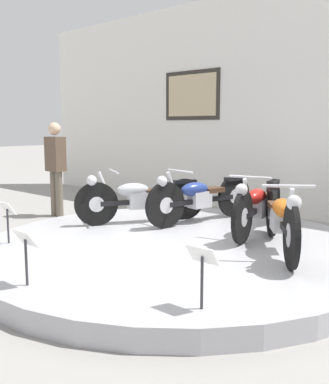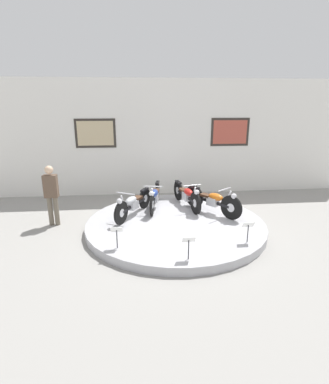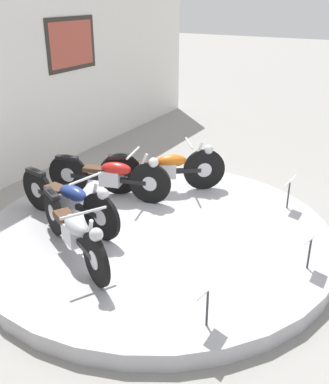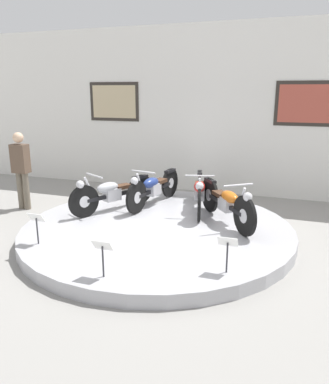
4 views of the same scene
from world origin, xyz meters
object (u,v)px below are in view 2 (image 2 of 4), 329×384
Objects in this scene: motorcycle_orange at (213,200)px; info_placard_front_left at (117,233)px; motorcycle_silver at (133,203)px; motorcycle_red at (187,195)px; info_placard_front_centre at (189,243)px; info_placard_front_right at (248,227)px; visitor_standing at (51,192)px; motorcycle_blue at (155,196)px.

info_placard_front_left is at bearing -143.99° from motorcycle_orange.
motorcycle_red is at bearing 20.60° from motorcycle_silver.
motorcycle_orange is at bearing 65.82° from info_placard_front_centre.
info_placard_front_centre is 1.00× the size of info_placard_front_right.
motorcycle_orange is 0.98× the size of visitor_standing.
info_placard_front_right is at bearing 23.22° from info_placard_front_centre.
motorcycle_silver is at bearing 114.17° from info_placard_front_centre.
motorcycle_blue is 2.91m from visitor_standing.
motorcycle_red is 1.18× the size of motorcycle_orange.
info_placard_front_left is at bearing -100.23° from motorcycle_silver.
motorcycle_orange reaches higher than info_placard_front_centre.
motorcycle_orange is (2.27, 0.01, 0.02)m from motorcycle_silver.
visitor_standing is (-3.81, -0.55, 0.36)m from motorcycle_red.
info_placard_front_left is (-1.97, -2.51, -0.02)m from motorcycle_red.
motorcycle_red is at bearing 51.87° from info_placard_front_left.
info_placard_front_left is 2.96m from info_placard_front_right.
motorcycle_silver reaches higher than info_placard_front_centre.
motorcycle_silver is 3.43× the size of info_placard_front_centre.
motorcycle_orange is at bearing -43.02° from motorcycle_red.
visitor_standing is at bearing 178.29° from motorcycle_silver.
info_placard_front_centre is 4.23m from visitor_standing.
motorcycle_blue is 2.69m from info_placard_front_left.
info_placard_front_centre is at bearing -81.16° from motorcycle_blue.
motorcycle_red is 3.82× the size of info_placard_front_right.
motorcycle_blue is at bearing 128.11° from info_placard_front_right.
motorcycle_blue reaches higher than motorcycle_silver.
motorcycle_red is 3.18m from info_placard_front_centre.
info_placard_front_left and info_placard_front_centre have the same top height.
visitor_standing is at bearing -171.86° from motorcycle_red.
info_placard_front_centre is (1.48, -0.63, 0.00)m from info_placard_front_left.
motorcycle_red is 1.16× the size of visitor_standing.
motorcycle_blue is 1.19× the size of motorcycle_orange.
info_placard_front_left is 1.00× the size of info_placard_front_centre.
visitor_standing is at bearing 142.02° from info_placard_front_centre.
motorcycle_orange reaches higher than motorcycle_red.
info_placard_front_right is (1.97, -2.51, -0.02)m from motorcycle_blue.
info_placard_front_centre is 0.30× the size of visitor_standing.
info_placard_front_left is at bearing 180.00° from info_placard_front_right.
info_placard_front_centre is at bearing -65.83° from motorcycle_silver.
motorcycle_silver is 1.74m from motorcycle_red.
motorcycle_silver is at bearing 144.04° from info_placard_front_right.
motorcycle_blue is 3.19m from info_placard_front_right.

